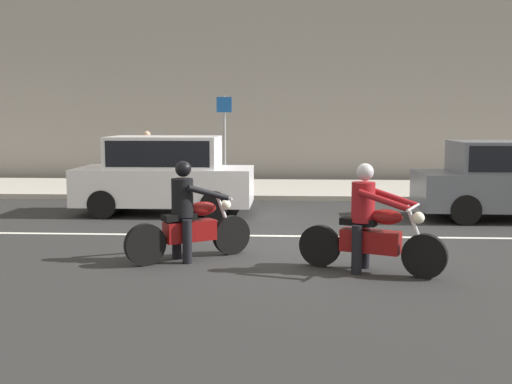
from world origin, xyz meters
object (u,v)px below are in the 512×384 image
Objects in this scene: motorcycle_with_rider_crimson at (370,228)px; street_sign_post at (224,133)px; parked_hatchback_white at (165,174)px; pedestrian_bystander at (147,154)px; motorcycle_with_rider_black_leather at (189,220)px.

street_sign_post reaches higher than motorcycle_with_rider_crimson.
parked_hatchback_white is 2.39× the size of pedestrian_bystander.
parked_hatchback_white is 4.03m from street_sign_post.
motorcycle_with_rider_black_leather is 4.79m from parked_hatchback_white.
motorcycle_with_rider_black_leather is 1.09× the size of pedestrian_bystander.
pedestrian_bystander reaches higher than parked_hatchback_white.
motorcycle_with_rider_black_leather is 2.81m from motorcycle_with_rider_crimson.
parked_hatchback_white reaches higher than motorcycle_with_rider_crimson.
motorcycle_with_rider_black_leather is at bearing -87.78° from street_sign_post.
street_sign_post reaches higher than pedestrian_bystander.
parked_hatchback_white is at bearing 105.95° from motorcycle_with_rider_black_leather.
motorcycle_with_rider_crimson is at bearing -59.98° from pedestrian_bystander.
pedestrian_bystander reaches higher than motorcycle_with_rider_black_leather.
street_sign_post is at bearing 92.22° from motorcycle_with_rider_black_leather.
motorcycle_with_rider_crimson is 1.22× the size of pedestrian_bystander.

